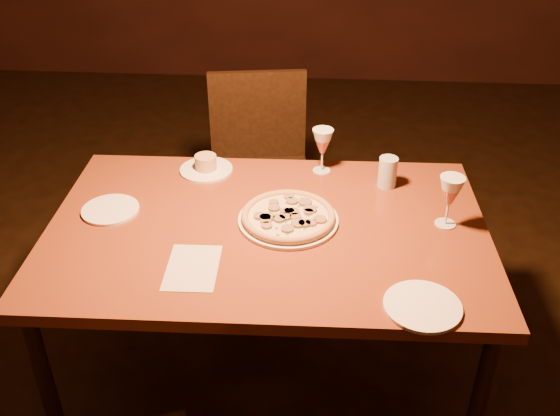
{
  "coord_description": "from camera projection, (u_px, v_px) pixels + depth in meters",
  "views": [
    {
      "loc": [
        0.4,
        -1.64,
        1.96
      ],
      "look_at": [
        0.27,
        0.12,
        0.83
      ],
      "focal_mm": 40.0,
      "sensor_mm": 36.0,
      "label": 1
    }
  ],
  "objects": [
    {
      "name": "menu_card",
      "position": [
        192.0,
        268.0,
        1.89
      ],
      "size": [
        0.16,
        0.23,
        0.0
      ],
      "primitive_type": "cube",
      "rotation": [
        0.0,
        0.0,
        0.03
      ],
      "color": "beige",
      "rests_on": "dining_table"
    },
    {
      "name": "side_plate_left",
      "position": [
        110.0,
        210.0,
        2.15
      ],
      "size": [
        0.2,
        0.2,
        0.01
      ],
      "primitive_type": "cylinder",
      "color": "white",
      "rests_on": "dining_table"
    },
    {
      "name": "chair_far",
      "position": [
        260.0,
        165.0,
        2.95
      ],
      "size": [
        0.52,
        0.52,
        0.95
      ],
      "rotation": [
        0.0,
        0.0,
        0.15
      ],
      "color": "black",
      "rests_on": "floor"
    },
    {
      "name": "side_plate_near",
      "position": [
        422.0,
        306.0,
        1.73
      ],
      "size": [
        0.22,
        0.22,
        0.01
      ],
      "primitive_type": "cylinder",
      "color": "white",
      "rests_on": "dining_table"
    },
    {
      "name": "water_tumbler",
      "position": [
        388.0,
        172.0,
        2.27
      ],
      "size": [
        0.07,
        0.07,
        0.11
      ],
      "primitive_type": "cylinder",
      "color": "silver",
      "rests_on": "dining_table"
    },
    {
      "name": "dining_table",
      "position": [
        267.0,
        243.0,
        2.11
      ],
      "size": [
        1.48,
        0.97,
        0.78
      ],
      "rotation": [
        0.0,
        0.0,
        0.02
      ],
      "color": "maroon",
      "rests_on": "floor"
    },
    {
      "name": "floor",
      "position": [
        209.0,
        398.0,
        2.45
      ],
      "size": [
        7.0,
        7.0,
        0.0
      ],
      "primitive_type": "plane",
      "color": "black",
      "rests_on": "ground"
    },
    {
      "name": "ramekin_saucer",
      "position": [
        206.0,
        166.0,
        2.38
      ],
      "size": [
        0.2,
        0.2,
        0.06
      ],
      "color": "white",
      "rests_on": "dining_table"
    },
    {
      "name": "pizza_plate",
      "position": [
        288.0,
        217.0,
        2.09
      ],
      "size": [
        0.34,
        0.34,
        0.04
      ],
      "color": "white",
      "rests_on": "dining_table"
    },
    {
      "name": "wine_glass_far",
      "position": [
        322.0,
        151.0,
        2.35
      ],
      "size": [
        0.08,
        0.08,
        0.17
      ],
      "primitive_type": null,
      "color": "#BB604E",
      "rests_on": "dining_table"
    },
    {
      "name": "wine_glass_right",
      "position": [
        449.0,
        201.0,
        2.04
      ],
      "size": [
        0.08,
        0.08,
        0.18
      ],
      "primitive_type": null,
      "color": "#BB604E",
      "rests_on": "dining_table"
    }
  ]
}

